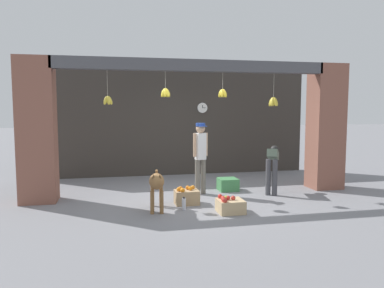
{
  "coord_description": "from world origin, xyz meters",
  "views": [
    {
      "loc": [
        -1.68,
        -7.54,
        1.88
      ],
      "look_at": [
        0.0,
        0.41,
        1.09
      ],
      "focal_mm": 35.0,
      "sensor_mm": 36.0,
      "label": 1
    }
  ],
  "objects_px": {
    "fruit_crate_oranges": "(187,196)",
    "water_bottle": "(184,204)",
    "dog": "(157,183)",
    "shopkeeper": "(200,153)",
    "produce_box_green": "(228,184)",
    "wall_clock": "(202,108)",
    "worker_stooping": "(273,163)",
    "fruit_crate_apples": "(230,205)"
  },
  "relations": [
    {
      "from": "worker_stooping",
      "to": "produce_box_green",
      "type": "relative_size",
      "value": 2.4
    },
    {
      "from": "wall_clock",
      "to": "dog",
      "type": "bearing_deg",
      "value": -115.75
    },
    {
      "from": "fruit_crate_oranges",
      "to": "fruit_crate_apples",
      "type": "xyz_separation_m",
      "value": [
        0.65,
        -0.74,
        -0.02
      ]
    },
    {
      "from": "shopkeeper",
      "to": "worker_stooping",
      "type": "bearing_deg",
      "value": 156.95
    },
    {
      "from": "dog",
      "to": "fruit_crate_oranges",
      "type": "distance_m",
      "value": 0.79
    },
    {
      "from": "produce_box_green",
      "to": "water_bottle",
      "type": "xyz_separation_m",
      "value": [
        -1.28,
        -1.39,
        -0.03
      ]
    },
    {
      "from": "fruit_crate_oranges",
      "to": "water_bottle",
      "type": "distance_m",
      "value": 0.42
    },
    {
      "from": "fruit_crate_oranges",
      "to": "water_bottle",
      "type": "relative_size",
      "value": 1.93
    },
    {
      "from": "water_bottle",
      "to": "wall_clock",
      "type": "bearing_deg",
      "value": 71.35
    },
    {
      "from": "wall_clock",
      "to": "produce_box_green",
      "type": "bearing_deg",
      "value": -88.26
    },
    {
      "from": "produce_box_green",
      "to": "water_bottle",
      "type": "height_order",
      "value": "produce_box_green"
    },
    {
      "from": "fruit_crate_oranges",
      "to": "wall_clock",
      "type": "bearing_deg",
      "value": 71.27
    },
    {
      "from": "shopkeeper",
      "to": "produce_box_green",
      "type": "relative_size",
      "value": 3.66
    },
    {
      "from": "shopkeeper",
      "to": "water_bottle",
      "type": "height_order",
      "value": "shopkeeper"
    },
    {
      "from": "fruit_crate_oranges",
      "to": "fruit_crate_apples",
      "type": "height_order",
      "value": "fruit_crate_oranges"
    },
    {
      "from": "worker_stooping",
      "to": "produce_box_green",
      "type": "distance_m",
      "value": 1.13
    },
    {
      "from": "fruit_crate_oranges",
      "to": "dog",
      "type": "bearing_deg",
      "value": -151.84
    },
    {
      "from": "fruit_crate_apples",
      "to": "wall_clock",
      "type": "relative_size",
      "value": 1.51
    },
    {
      "from": "shopkeeper",
      "to": "fruit_crate_apples",
      "type": "xyz_separation_m",
      "value": [
        0.19,
        -1.52,
        -0.77
      ]
    },
    {
      "from": "shopkeeper",
      "to": "water_bottle",
      "type": "bearing_deg",
      "value": 48.79
    },
    {
      "from": "worker_stooping",
      "to": "wall_clock",
      "type": "distance_m",
      "value": 3.08
    },
    {
      "from": "produce_box_green",
      "to": "dog",
      "type": "bearing_deg",
      "value": -143.21
    },
    {
      "from": "fruit_crate_oranges",
      "to": "produce_box_green",
      "type": "relative_size",
      "value": 1.09
    },
    {
      "from": "shopkeeper",
      "to": "fruit_crate_apples",
      "type": "relative_size",
      "value": 3.4
    },
    {
      "from": "water_bottle",
      "to": "wall_clock",
      "type": "xyz_separation_m",
      "value": [
        1.22,
        3.6,
        1.77
      ]
    },
    {
      "from": "dog",
      "to": "worker_stooping",
      "type": "relative_size",
      "value": 0.99
    },
    {
      "from": "dog",
      "to": "wall_clock",
      "type": "relative_size",
      "value": 3.32
    },
    {
      "from": "produce_box_green",
      "to": "water_bottle",
      "type": "relative_size",
      "value": 1.77
    },
    {
      "from": "produce_box_green",
      "to": "water_bottle",
      "type": "bearing_deg",
      "value": -132.72
    },
    {
      "from": "dog",
      "to": "water_bottle",
      "type": "bearing_deg",
      "value": 89.1
    },
    {
      "from": "fruit_crate_oranges",
      "to": "wall_clock",
      "type": "height_order",
      "value": "wall_clock"
    },
    {
      "from": "shopkeeper",
      "to": "water_bottle",
      "type": "xyz_separation_m",
      "value": [
        -0.59,
        -1.17,
        -0.79
      ]
    },
    {
      "from": "dog",
      "to": "produce_box_green",
      "type": "distance_m",
      "value": 2.25
    },
    {
      "from": "fruit_crate_apples",
      "to": "produce_box_green",
      "type": "xyz_separation_m",
      "value": [
        0.5,
        1.74,
        0.01
      ]
    },
    {
      "from": "dog",
      "to": "water_bottle",
      "type": "relative_size",
      "value": 4.19
    },
    {
      "from": "fruit_crate_oranges",
      "to": "shopkeeper",
      "type": "bearing_deg",
      "value": 59.24
    },
    {
      "from": "fruit_crate_oranges",
      "to": "produce_box_green",
      "type": "distance_m",
      "value": 1.53
    },
    {
      "from": "dog",
      "to": "produce_box_green",
      "type": "bearing_deg",
      "value": 133.12
    },
    {
      "from": "water_bottle",
      "to": "wall_clock",
      "type": "relative_size",
      "value": 0.79
    },
    {
      "from": "worker_stooping",
      "to": "fruit_crate_oranges",
      "type": "distance_m",
      "value": 2.17
    },
    {
      "from": "shopkeeper",
      "to": "water_bottle",
      "type": "relative_size",
      "value": 6.48
    },
    {
      "from": "fruit_crate_apples",
      "to": "wall_clock",
      "type": "height_order",
      "value": "wall_clock"
    }
  ]
}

